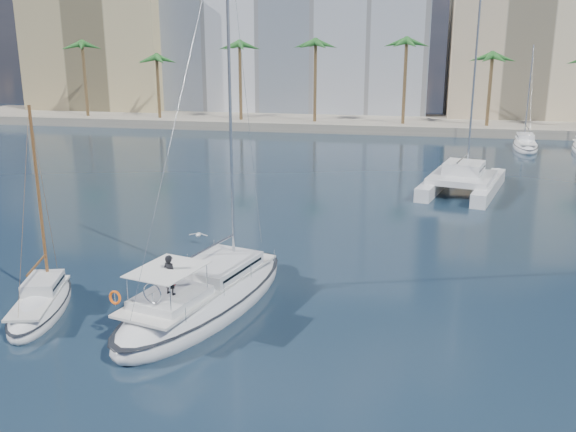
# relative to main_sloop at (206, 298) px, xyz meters

# --- Properties ---
(ground) EXTENTS (160.00, 160.00, 0.00)m
(ground) POSITION_rel_main_sloop_xyz_m (2.91, 2.77, -0.57)
(ground) COLOR black
(ground) RESTS_ON ground
(quay) EXTENTS (120.00, 14.00, 1.20)m
(quay) POSITION_rel_main_sloop_xyz_m (2.91, 63.77, 0.03)
(quay) COLOR gray
(quay) RESTS_ON ground
(building_modern) EXTENTS (42.00, 16.00, 28.00)m
(building_modern) POSITION_rel_main_sloop_xyz_m (-9.09, 75.77, 13.43)
(building_modern) COLOR silver
(building_modern) RESTS_ON ground
(building_tan_left) EXTENTS (22.00, 14.00, 22.00)m
(building_tan_left) POSITION_rel_main_sloop_xyz_m (-39.09, 71.77, 10.43)
(building_tan_left) COLOR tan
(building_tan_left) RESTS_ON ground
(building_beige) EXTENTS (20.00, 14.00, 20.00)m
(building_beige) POSITION_rel_main_sloop_xyz_m (24.91, 72.77, 9.43)
(building_beige) COLOR beige
(building_beige) RESTS_ON ground
(palm_left) EXTENTS (3.60, 3.60, 12.30)m
(palm_left) POSITION_rel_main_sloop_xyz_m (-31.09, 59.77, 9.71)
(palm_left) COLOR brown
(palm_left) RESTS_ON ground
(palm_centre) EXTENTS (3.60, 3.60, 12.30)m
(palm_centre) POSITION_rel_main_sloop_xyz_m (2.91, 59.77, 9.71)
(palm_centre) COLOR brown
(palm_centre) RESTS_ON ground
(main_sloop) EXTENTS (7.57, 13.92, 19.70)m
(main_sloop) POSITION_rel_main_sloop_xyz_m (0.00, 0.00, 0.00)
(main_sloop) COLOR silver
(main_sloop) RESTS_ON ground
(small_sloop) EXTENTS (4.01, 7.56, 10.37)m
(small_sloop) POSITION_rel_main_sloop_xyz_m (-7.66, -1.88, -0.18)
(small_sloop) COLOR silver
(small_sloop) RESTS_ON ground
(catamaran) EXTENTS (8.18, 12.12, 16.26)m
(catamaran) POSITION_rel_main_sloop_xyz_m (14.13, 27.02, 0.55)
(catamaran) COLOR silver
(catamaran) RESTS_ON ground
(seagull) EXTENTS (1.24, 0.53, 0.23)m
(seagull) POSITION_rel_main_sloop_xyz_m (-3.42, 9.38, 0.08)
(seagull) COLOR silver
(seagull) RESTS_ON ground
(moored_yacht_a) EXTENTS (3.37, 9.52, 11.90)m
(moored_yacht_a) POSITION_rel_main_sloop_xyz_m (22.91, 49.77, -0.57)
(moored_yacht_a) COLOR silver
(moored_yacht_a) RESTS_ON ground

